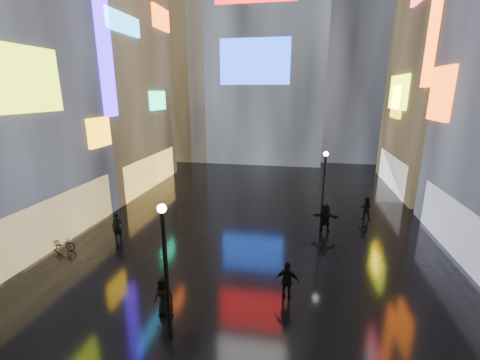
% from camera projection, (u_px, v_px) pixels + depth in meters
% --- Properties ---
extents(ground, '(140.00, 140.00, 0.00)m').
position_uv_depth(ground, '(261.00, 218.00, 22.83)').
color(ground, black).
rests_on(ground, ground).
extents(building_left_far, '(10.28, 12.00, 22.00)m').
position_uv_depth(building_left_far, '(92.00, 65.00, 28.44)').
color(building_left_far, black).
rests_on(building_left_far, ground).
extents(building_right_far, '(10.28, 12.00, 28.00)m').
position_uv_depth(building_right_far, '(477.00, 24.00, 25.74)').
color(building_right_far, black).
rests_on(building_right_far, ground).
extents(tower_flank_right, '(12.00, 12.00, 34.00)m').
position_uv_depth(tower_flank_right, '(357.00, 25.00, 41.34)').
color(tower_flank_right, black).
rests_on(tower_flank_right, ground).
extents(tower_flank_left, '(10.00, 10.00, 26.00)m').
position_uv_depth(tower_flank_left, '(179.00, 58.00, 42.71)').
color(tower_flank_left, black).
rests_on(tower_flank_left, ground).
extents(lamp_near, '(0.30, 0.30, 5.20)m').
position_uv_depth(lamp_near, '(166.00, 266.00, 10.93)').
color(lamp_near, black).
rests_on(lamp_near, ground).
extents(lamp_far, '(0.30, 0.30, 5.20)m').
position_uv_depth(lamp_far, '(323.00, 187.00, 20.06)').
color(lamp_far, black).
rests_on(lamp_far, ground).
extents(pedestrian_3, '(1.05, 0.52, 1.74)m').
position_uv_depth(pedestrian_3, '(287.00, 281.00, 13.75)').
color(pedestrian_3, black).
rests_on(pedestrian_3, ground).
extents(pedestrian_4, '(0.88, 0.63, 1.68)m').
position_uv_depth(pedestrian_4, '(164.00, 296.00, 12.80)').
color(pedestrian_4, black).
rests_on(pedestrian_4, ground).
extents(pedestrian_5, '(1.74, 0.69, 1.83)m').
position_uv_depth(pedestrian_5, '(326.00, 218.00, 20.45)').
color(pedestrian_5, black).
rests_on(pedestrian_5, ground).
extents(pedestrian_6, '(0.67, 0.49, 1.70)m').
position_uv_depth(pedestrian_6, '(117.00, 227.00, 19.33)').
color(pedestrian_6, black).
rests_on(pedestrian_6, ground).
extents(pedestrian_7, '(0.86, 0.73, 1.57)m').
position_uv_depth(pedestrian_7, '(366.00, 208.00, 22.59)').
color(pedestrian_7, black).
rests_on(pedestrian_7, ground).
extents(umbrella_2, '(1.10, 1.09, 0.82)m').
position_uv_depth(umbrella_2, '(162.00, 268.00, 12.46)').
color(umbrella_2, black).
rests_on(umbrella_2, pedestrian_4).
extents(bicycle, '(1.63, 0.70, 0.83)m').
position_uv_depth(bicycle, '(61.00, 244.00, 18.10)').
color(bicycle, black).
rests_on(bicycle, ground).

